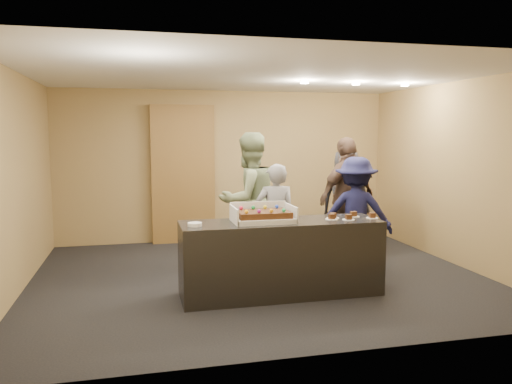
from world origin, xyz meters
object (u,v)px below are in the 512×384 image
Objects in this scene: person_server_grey at (275,219)px; person_dark_suit at (346,201)px; person_brown_extra at (347,198)px; person_sage_man at (249,200)px; plate_stack at (195,224)px; cake_box at (262,218)px; storage_cabinet at (183,174)px; serving_counter at (281,258)px; sheet_cake at (263,214)px; person_navy_man at (356,213)px.

person_dark_suit is at bearing -140.60° from person_server_grey.
person_brown_extra is 1.12× the size of person_dark_suit.
person_sage_man is 1.84m from person_dark_suit.
cake_box is at bearing 8.06° from plate_stack.
serving_counter is at bearing -74.93° from storage_cabinet.
person_navy_man is (1.60, 0.91, -0.19)m from sheet_cake.
cake_box is at bearing 18.32° from person_brown_extra.
serving_counter is 1.23× the size of person_sage_man.
plate_stack is at bearing -173.77° from sheet_cake.
person_dark_suit is (0.13, 0.34, -0.10)m from person_brown_extra.
person_sage_man reaches higher than cake_box.
person_brown_extra is 0.38m from person_dark_suit.
cake_box is 0.45× the size of person_navy_man.
person_navy_man is (2.42, 1.00, -0.12)m from plate_stack.
person_brown_extra is at bearing -35.11° from storage_cabinet.
person_sage_man is at bearing 56.59° from plate_stack.
sheet_cake is (0.64, -3.23, -0.22)m from storage_cabinet.
person_sage_man is (0.13, 1.31, 0.03)m from cake_box.
storage_cabinet is at bearing 101.39° from cake_box.
cake_box is 0.37× the size of person_sage_man.
sheet_cake is 0.82m from plate_stack.
person_server_grey is 0.81× the size of person_brown_extra.
plate_stack is 3.04m from person_brown_extra.
serving_counter is at bearing 72.69° from person_sage_man.
storage_cabinet is 3.28m from cake_box.
person_brown_extra is at bearing 32.55° from plate_stack.
storage_cabinet is 1.29× the size of person_brown_extra.
person_navy_man reaches higher than plate_stack.
person_server_grey reaches higher than cake_box.
person_sage_man reaches higher than person_server_grey.
person_navy_man is (1.47, -0.43, -0.17)m from person_sage_man.
person_brown_extra is at bearing 41.03° from cake_box.
person_sage_man reaches higher than sheet_cake.
cake_box is at bearing 63.02° from person_sage_man.
person_server_grey is (0.41, 0.89, -0.18)m from cake_box.
person_navy_man reaches higher than person_server_grey.
person_dark_suit is at bearing 48.47° from serving_counter.
serving_counter is 0.59m from sheet_cake.
storage_cabinet reaches higher than sheet_cake.
sheet_cake is 0.31× the size of person_sage_man.
storage_cabinet is 3.30m from sheet_cake.
storage_cabinet is 1.25× the size of person_sage_man.
serving_counter is at bearing 4.89° from plate_stack.
person_server_grey is (0.41, 0.92, -0.23)m from sheet_cake.
sheet_cake is at bearing 71.91° from person_server_grey.
person_server_grey is (0.19, 0.92, 0.31)m from serving_counter.
storage_cabinet is 3.33m from plate_stack.
person_navy_man is at bearing 22.42° from plate_stack.
sheet_cake is at bearing 6.23° from plate_stack.
person_dark_suit is at bearing 36.30° from plate_stack.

